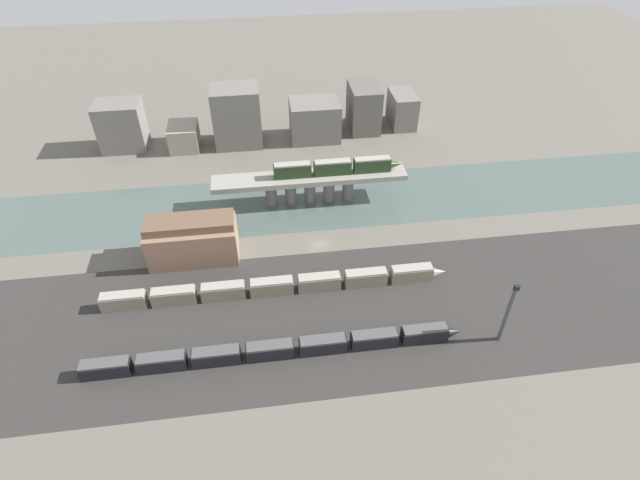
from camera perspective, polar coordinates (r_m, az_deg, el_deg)
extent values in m
plane|color=#666056|center=(128.89, -0.14, -0.55)|extent=(400.00, 400.00, 0.00)
cube|color=#33302D|center=(111.92, 1.49, -8.49)|extent=(280.00, 42.00, 0.01)
cube|color=#4C5B56|center=(144.01, -1.15, 4.41)|extent=(320.00, 27.36, 0.01)
cube|color=gray|center=(139.44, -1.19, 7.13)|extent=(54.01, 7.54, 1.49)
cylinder|color=slate|center=(141.34, -5.60, 5.27)|extent=(3.16, 3.16, 7.39)
cylinder|color=slate|center=(141.51, -3.38, 5.45)|extent=(3.16, 3.16, 7.39)
cylinder|color=slate|center=(141.89, -1.17, 5.62)|extent=(3.16, 3.16, 7.39)
cylinder|color=slate|center=(142.49, 1.03, 5.79)|extent=(3.16, 3.16, 7.39)
cylinder|color=slate|center=(143.29, 3.20, 5.94)|extent=(3.16, 3.16, 7.39)
cube|color=#23381E|center=(137.68, -3.18, 7.89)|extent=(10.27, 2.64, 3.74)
cube|color=#9E998E|center=(136.59, -3.21, 8.63)|extent=(9.86, 2.43, 0.40)
cube|color=#23381E|center=(138.77, 1.44, 8.23)|extent=(10.27, 2.64, 3.74)
cube|color=#9E998E|center=(137.69, 1.45, 8.96)|extent=(9.86, 2.43, 0.40)
cube|color=#23381E|center=(140.73, 5.96, 8.50)|extent=(10.27, 2.64, 3.74)
cube|color=#9E998E|center=(139.67, 6.02, 9.23)|extent=(9.86, 2.43, 0.40)
cone|color=#23381E|center=(142.47, 8.71, 8.58)|extent=(3.60, 2.37, 2.37)
cube|color=black|center=(109.28, -23.27, -13.37)|extent=(9.62, 2.86, 3.30)
cube|color=#4C4C4C|center=(107.90, -23.53, -12.77)|extent=(9.24, 2.63, 0.40)
cube|color=black|center=(106.45, -17.62, -13.22)|extent=(9.62, 2.86, 3.30)
cube|color=#4C4C4C|center=(105.03, -17.82, -12.61)|extent=(9.24, 2.63, 0.40)
cube|color=black|center=(104.64, -11.73, -12.94)|extent=(9.62, 2.86, 3.30)
cube|color=#4C4C4C|center=(103.20, -11.87, -12.32)|extent=(9.24, 2.63, 0.40)
cube|color=black|center=(103.92, -5.71, -12.51)|extent=(9.62, 2.86, 3.30)
cube|color=#4C4C4C|center=(102.47, -5.78, -11.88)|extent=(9.24, 2.63, 0.40)
cube|color=black|center=(104.30, 0.30, -11.95)|extent=(9.62, 2.86, 3.30)
cube|color=#4C4C4C|center=(102.85, 0.30, -11.31)|extent=(9.24, 2.63, 0.40)
cube|color=black|center=(105.78, 6.18, -11.27)|extent=(9.62, 2.86, 3.30)
cube|color=#4C4C4C|center=(104.35, 6.25, -10.64)|extent=(9.24, 2.63, 0.40)
cube|color=black|center=(108.30, 11.82, -10.51)|extent=(9.62, 2.86, 3.30)
cube|color=#4C4C4C|center=(106.91, 11.95, -9.88)|extent=(9.24, 2.63, 0.40)
cone|color=black|center=(110.43, 15.06, -10.08)|extent=(3.37, 2.58, 2.58)
cube|color=gray|center=(120.34, -21.54, -6.54)|extent=(9.92, 2.84, 3.61)
cube|color=#9E998E|center=(118.98, -21.77, -5.87)|extent=(9.53, 2.62, 0.40)
cube|color=gray|center=(117.76, -16.36, -6.22)|extent=(9.92, 2.84, 3.61)
cube|color=#9E998E|center=(116.37, -16.54, -5.54)|extent=(9.53, 2.62, 0.40)
cube|color=gray|center=(116.18, -11.00, -5.84)|extent=(9.92, 2.84, 3.61)
cube|color=#9E998E|center=(114.77, -11.12, -5.14)|extent=(9.53, 2.62, 0.40)
cube|color=gray|center=(115.63, -5.54, -5.40)|extent=(9.92, 2.84, 3.61)
cube|color=#9E998E|center=(114.21, -5.61, -4.69)|extent=(9.53, 2.62, 0.40)
cube|color=gray|center=(116.12, -0.10, -4.91)|extent=(9.92, 2.84, 3.61)
cube|color=#9E998E|center=(114.72, -0.10, -4.20)|extent=(9.53, 2.62, 0.40)
cube|color=gray|center=(117.66, 5.25, -4.39)|extent=(9.92, 2.84, 3.61)
cube|color=#9E998E|center=(116.27, 5.30, -3.68)|extent=(9.53, 2.62, 0.40)
cube|color=gray|center=(120.18, 10.40, -3.84)|extent=(9.92, 2.84, 3.61)
cube|color=#9E998E|center=(118.83, 10.51, -3.15)|extent=(9.53, 2.62, 0.40)
cone|color=gray|center=(122.30, 13.40, -3.57)|extent=(3.47, 2.56, 2.56)
cube|color=#937056|center=(126.30, -14.32, -0.21)|extent=(21.59, 10.18, 9.56)
cube|color=brown|center=(122.74, -14.76, 1.88)|extent=(21.16, 7.13, 2.10)
cylinder|color=#4C4C51|center=(108.61, 20.56, -8.09)|extent=(0.89, 0.89, 14.71)
cube|color=black|center=(103.17, 21.56, -5.11)|extent=(1.00, 0.70, 1.20)
cube|color=slate|center=(178.92, -21.74, 12.02)|extent=(14.34, 10.94, 15.72)
cube|color=gray|center=(174.40, -15.29, 11.34)|extent=(9.47, 11.17, 8.10)
cube|color=slate|center=(170.81, -9.48, 13.77)|extent=(15.44, 12.07, 19.53)
cube|color=slate|center=(173.62, -0.61, 13.55)|extent=(16.46, 13.02, 12.96)
cube|color=#605B56|center=(179.77, 5.02, 14.82)|extent=(9.89, 14.71, 15.51)
cube|color=slate|center=(184.81, 9.37, 14.52)|extent=(8.29, 13.46, 11.64)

